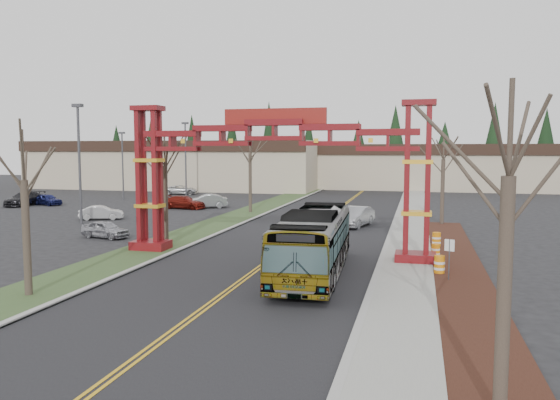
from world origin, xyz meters
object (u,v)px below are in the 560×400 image
(parked_car_far_c, at_px, (24,199))
(street_sign, at_px, (449,251))
(retail_building_east, at_px, (431,166))
(parked_car_far_b, at_px, (181,190))
(parked_car_near_a, at_px, (105,229))
(light_pole_near, at_px, (79,155))
(retail_building_west, at_px, (184,164))
(light_pole_far, at_px, (186,153))
(barrel_mid, at_px, (436,252))
(silver_sedan, at_px, (355,217))
(bare_tree_right_near, at_px, (509,178))
(barrel_south, at_px, (439,265))
(gateway_arch, at_px, (275,154))
(bare_tree_median_far, at_px, (250,154))
(parked_car_mid_b, at_px, (47,199))
(bare_tree_right_far, at_px, (443,160))
(parked_car_near_b, at_px, (101,213))
(parked_car_far_a, at_px, (206,201))
(bare_tree_median_near, at_px, (24,181))
(bare_tree_median_mid, at_px, (165,166))
(parked_car_mid_a, at_px, (184,202))
(transit_bus, at_px, (314,242))
(barrel_north, at_px, (436,240))

(parked_car_far_c, bearing_deg, street_sign, -30.91)
(retail_building_east, height_order, parked_car_far_b, retail_building_east)
(parked_car_near_a, height_order, light_pole_near, light_pole_near)
(parked_car_far_b, xyz_separation_m, street_sign, (33.38, -43.06, 0.83))
(retail_building_west, distance_m, light_pole_far, 18.55)
(light_pole_far, xyz_separation_m, barrel_mid, (31.34, -35.71, -5.25))
(silver_sedan, xyz_separation_m, parked_car_near_a, (-16.52, -10.05, -0.19))
(bare_tree_right_near, bearing_deg, barrel_south, 93.14)
(gateway_arch, bearing_deg, parked_car_far_b, 121.33)
(light_pole_far, bearing_deg, bare_tree_median_far, -49.29)
(gateway_arch, relative_size, parked_car_mid_b, 4.80)
(parked_car_far_c, distance_m, bare_tree_right_far, 44.84)
(parked_car_far_b, distance_m, light_pole_far, 5.63)
(light_pole_near, bearing_deg, parked_car_near_b, 87.11)
(bare_tree_right_far, height_order, street_sign, bare_tree_right_far)
(parked_car_far_a, xyz_separation_m, bare_tree_median_near, (5.87, -34.70, 4.21))
(parked_car_far_b, height_order, bare_tree_median_far, bare_tree_median_far)
(bare_tree_median_mid, relative_size, barrel_south, 7.37)
(street_sign, bearing_deg, parked_car_far_b, 127.79)
(retail_building_west, height_order, parked_car_mid_a, retail_building_west)
(parked_car_near_b, xyz_separation_m, bare_tree_right_far, (29.32, 3.90, 4.78))
(light_pole_near, bearing_deg, parked_car_mid_b, 135.88)
(transit_bus, relative_size, barrel_south, 11.84)
(transit_bus, relative_size, barrel_north, 11.79)
(parked_car_mid_b, relative_size, parked_car_far_a, 0.84)
(light_pole_near, height_order, light_pole_far, light_pole_near)
(barrel_south, height_order, barrel_north, barrel_north)
(retail_building_west, relative_size, barrel_south, 46.41)
(bare_tree_median_near, bearing_deg, transit_bus, 32.27)
(parked_car_near_a, relative_size, bare_tree_median_far, 0.46)
(barrel_north, bearing_deg, light_pole_near, 171.36)
(bare_tree_median_near, bearing_deg, bare_tree_right_near, -20.16)
(gateway_arch, distance_m, street_sign, 11.28)
(barrel_mid, bearing_deg, transit_bus, -137.60)
(bare_tree_right_near, relative_size, light_pole_near, 0.78)
(transit_bus, distance_m, parked_car_far_a, 32.49)
(barrel_mid, bearing_deg, retail_building_west, 126.72)
(transit_bus, xyz_separation_m, light_pole_far, (-25.29, 41.23, 4.05))
(parked_car_far_a, xyz_separation_m, light_pole_far, (-8.36, 13.52, 4.95))
(bare_tree_median_mid, xyz_separation_m, street_sign, (17.56, -6.08, -3.70))
(gateway_arch, height_order, barrel_north, gateway_arch)
(parked_car_mid_a, bearing_deg, barrel_north, -117.66)
(retail_building_west, distance_m, bare_tree_right_near, 82.00)
(barrel_south, bearing_deg, barrel_mid, 90.91)
(retail_building_east, relative_size, bare_tree_median_mid, 5.20)
(bare_tree_median_mid, xyz_separation_m, barrel_south, (17.18, -4.73, -4.67))
(parked_car_near_a, relative_size, parked_car_mid_b, 0.95)
(parked_car_mid_b, distance_m, barrel_south, 48.13)
(light_pole_far, relative_size, barrel_north, 9.88)
(parked_car_mid_b, xyz_separation_m, bare_tree_median_far, (24.22, -1.28, 5.15))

